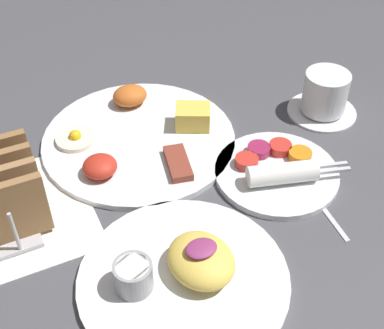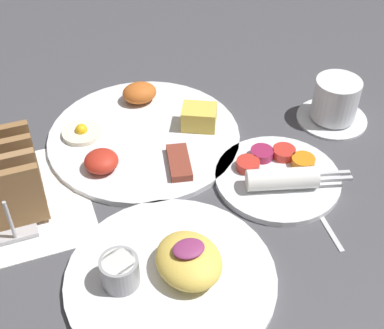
{
  "view_description": "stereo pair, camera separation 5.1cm",
  "coord_description": "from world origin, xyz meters",
  "px_view_note": "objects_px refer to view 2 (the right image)",
  "views": [
    {
      "loc": [
        -0.21,
        -0.49,
        0.56
      ],
      "look_at": [
        0.04,
        0.04,
        0.03
      ],
      "focal_mm": 50.0,
      "sensor_mm": 36.0,
      "label": 1
    },
    {
      "loc": [
        -0.16,
        -0.51,
        0.56
      ],
      "look_at": [
        0.04,
        0.04,
        0.03
      ],
      "focal_mm": 50.0,
      "sensor_mm": 36.0,
      "label": 2
    }
  ],
  "objects_px": {
    "toast_rack": "(3,180)",
    "plate_foreground": "(171,272)",
    "plate_condiments": "(278,175)",
    "plate_breakfast": "(142,134)",
    "coffee_cup": "(335,102)"
  },
  "relations": [
    {
      "from": "toast_rack",
      "to": "plate_foreground",
      "type": "bearing_deg",
      "value": -48.88
    },
    {
      "from": "plate_condiments",
      "to": "plate_breakfast",
      "type": "bearing_deg",
      "value": 134.18
    },
    {
      "from": "plate_foreground",
      "to": "coffee_cup",
      "type": "xyz_separation_m",
      "value": [
        0.37,
        0.22,
        0.02
      ]
    },
    {
      "from": "plate_breakfast",
      "to": "plate_condiments",
      "type": "bearing_deg",
      "value": -45.82
    },
    {
      "from": "plate_breakfast",
      "to": "coffee_cup",
      "type": "distance_m",
      "value": 0.33
    },
    {
      "from": "toast_rack",
      "to": "plate_condiments",
      "type": "bearing_deg",
      "value": -12.6
    },
    {
      "from": "plate_breakfast",
      "to": "plate_foreground",
      "type": "bearing_deg",
      "value": -99.1
    },
    {
      "from": "plate_breakfast",
      "to": "coffee_cup",
      "type": "bearing_deg",
      "value": -11.12
    },
    {
      "from": "coffee_cup",
      "to": "plate_breakfast",
      "type": "bearing_deg",
      "value": 168.88
    },
    {
      "from": "plate_foreground",
      "to": "coffee_cup",
      "type": "height_order",
      "value": "coffee_cup"
    },
    {
      "from": "plate_breakfast",
      "to": "toast_rack",
      "type": "bearing_deg",
      "value": -159.63
    },
    {
      "from": "plate_foreground",
      "to": "toast_rack",
      "type": "height_order",
      "value": "toast_rack"
    },
    {
      "from": "coffee_cup",
      "to": "plate_foreground",
      "type": "bearing_deg",
      "value": -148.98
    },
    {
      "from": "plate_foreground",
      "to": "coffee_cup",
      "type": "relative_size",
      "value": 2.22
    },
    {
      "from": "plate_breakfast",
      "to": "plate_foreground",
      "type": "relative_size",
      "value": 1.18
    }
  ]
}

